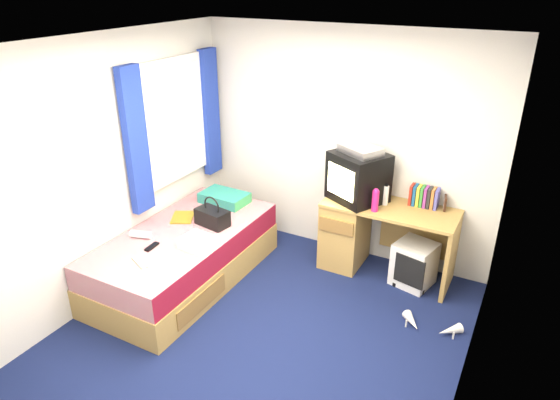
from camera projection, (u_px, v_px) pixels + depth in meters
The scene contains 20 objects.
ground at pixel (263, 332), 4.32m from camera, with size 3.40×3.40×0.00m, color #0C1438.
room_shell at pixel (260, 177), 3.71m from camera, with size 3.40×3.40×3.40m.
bed at pixel (185, 256), 4.95m from camera, with size 1.01×2.00×0.54m.
pillow at pixel (224, 198), 5.44m from camera, with size 0.50×0.32×0.11m, color #185F9C.
desk at pixel (362, 231), 5.14m from camera, with size 1.30×0.55×0.75m.
storage_cube at pixel (414, 264), 4.91m from camera, with size 0.36×0.36×0.44m, color silver.
crt_tv at pixel (358, 177), 4.93m from camera, with size 0.64×0.63×0.49m.
vcr at pixel (360, 150), 4.81m from camera, with size 0.39×0.28×0.07m, color #BCBCBE.
book_row at pixel (424, 197), 4.85m from camera, with size 0.27×0.13×0.20m.
picture_frame at pixel (445, 203), 4.79m from camera, with size 0.02×0.12×0.14m, color black.
pink_water_bottle at pixel (375, 201), 4.74m from camera, with size 0.07×0.07×0.21m, color #DD1F72.
aerosol_can at pixel (386, 195), 4.88m from camera, with size 0.06×0.06×0.20m, color silver.
handbag at pixel (212, 217), 4.94m from camera, with size 0.36×0.24×0.31m.
towel at pixel (198, 243), 4.55m from camera, with size 0.30×0.25×0.10m, color silver.
magazine at pixel (183, 217), 5.11m from camera, with size 0.21×0.28×0.01m, color yellow.
water_bottle at pixel (141, 234), 4.72m from camera, with size 0.07×0.07×0.20m, color silver.
colour_swatch_fan at pixel (140, 263), 4.32m from camera, with size 0.22×0.06×0.01m, color yellow.
remote_control at pixel (152, 247), 4.56m from camera, with size 0.05×0.16×0.02m, color black.
window_assembly at pixel (175, 124), 5.11m from camera, with size 0.11×1.42×1.40m.
white_heels at pixel (431, 326), 4.33m from camera, with size 0.53×0.26×0.09m.
Camera 1 is at (1.77, -2.95, 2.85)m, focal length 32.00 mm.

